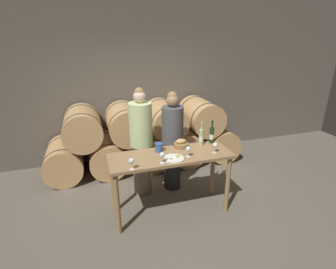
{
  "coord_description": "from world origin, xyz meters",
  "views": [
    {
      "loc": [
        -1.0,
        -3.07,
        2.45
      ],
      "look_at": [
        0.0,
        0.12,
        1.17
      ],
      "focal_mm": 28.0,
      "sensor_mm": 36.0,
      "label": 1
    }
  ],
  "objects_px": {
    "cheese_plate": "(174,158)",
    "wine_glass_far_left": "(132,161)",
    "wine_glass_left": "(162,155)",
    "wine_glass_right": "(215,145)",
    "wine_glass_center": "(188,149)",
    "tasting_table": "(171,164)",
    "wine_bottle_white": "(201,137)",
    "person_right": "(172,141)",
    "wine_bottle_red": "(212,135)",
    "person_left": "(141,143)",
    "blue_crock": "(159,147)",
    "bread_basket": "(181,144)"
  },
  "relations": [
    {
      "from": "person_left",
      "to": "wine_glass_right",
      "type": "bearing_deg",
      "value": -40.6
    },
    {
      "from": "tasting_table",
      "to": "cheese_plate",
      "type": "relative_size",
      "value": 6.16
    },
    {
      "from": "wine_glass_far_left",
      "to": "wine_glass_right",
      "type": "height_order",
      "value": "same"
    },
    {
      "from": "cheese_plate",
      "to": "wine_glass_right",
      "type": "distance_m",
      "value": 0.61
    },
    {
      "from": "tasting_table",
      "to": "wine_bottle_white",
      "type": "height_order",
      "value": "wine_bottle_white"
    },
    {
      "from": "tasting_table",
      "to": "person_left",
      "type": "bearing_deg",
      "value": 113.58
    },
    {
      "from": "blue_crock",
      "to": "wine_glass_left",
      "type": "height_order",
      "value": "wine_glass_left"
    },
    {
      "from": "wine_glass_left",
      "to": "wine_glass_center",
      "type": "height_order",
      "value": "same"
    },
    {
      "from": "cheese_plate",
      "to": "wine_glass_center",
      "type": "bearing_deg",
      "value": 0.37
    },
    {
      "from": "person_right",
      "to": "wine_glass_center",
      "type": "distance_m",
      "value": 0.79
    },
    {
      "from": "person_right",
      "to": "wine_glass_center",
      "type": "height_order",
      "value": "person_right"
    },
    {
      "from": "wine_glass_left",
      "to": "wine_glass_right",
      "type": "distance_m",
      "value": 0.79
    },
    {
      "from": "cheese_plate",
      "to": "wine_glass_right",
      "type": "xyz_separation_m",
      "value": [
        0.6,
        0.01,
        0.1
      ]
    },
    {
      "from": "wine_glass_far_left",
      "to": "wine_glass_right",
      "type": "bearing_deg",
      "value": 6.47
    },
    {
      "from": "person_left",
      "to": "tasting_table",
      "type": "bearing_deg",
      "value": -66.42
    },
    {
      "from": "tasting_table",
      "to": "wine_bottle_red",
      "type": "relative_size",
      "value": 4.84
    },
    {
      "from": "wine_glass_left",
      "to": "wine_glass_center",
      "type": "xyz_separation_m",
      "value": [
        0.38,
        0.07,
        0.0
      ]
    },
    {
      "from": "tasting_table",
      "to": "blue_crock",
      "type": "bearing_deg",
      "value": 129.44
    },
    {
      "from": "cheese_plate",
      "to": "blue_crock",
      "type": "bearing_deg",
      "value": 113.15
    },
    {
      "from": "blue_crock",
      "to": "wine_glass_center",
      "type": "xyz_separation_m",
      "value": [
        0.33,
        -0.28,
        0.04
      ]
    },
    {
      "from": "wine_glass_far_left",
      "to": "wine_glass_left",
      "type": "height_order",
      "value": "same"
    },
    {
      "from": "person_left",
      "to": "wine_bottle_red",
      "type": "xyz_separation_m",
      "value": [
        0.99,
        -0.41,
        0.16
      ]
    },
    {
      "from": "person_right",
      "to": "wine_bottle_white",
      "type": "bearing_deg",
      "value": -55.5
    },
    {
      "from": "person_left",
      "to": "wine_glass_left",
      "type": "xyz_separation_m",
      "value": [
        0.1,
        -0.84,
        0.15
      ]
    },
    {
      "from": "wine_bottle_red",
      "to": "wine_glass_left",
      "type": "height_order",
      "value": "wine_bottle_red"
    },
    {
      "from": "blue_crock",
      "to": "tasting_table",
      "type": "bearing_deg",
      "value": -50.56
    },
    {
      "from": "person_right",
      "to": "wine_bottle_red",
      "type": "xyz_separation_m",
      "value": [
        0.48,
        -0.41,
        0.21
      ]
    },
    {
      "from": "person_right",
      "to": "person_left",
      "type": "bearing_deg",
      "value": -179.99
    },
    {
      "from": "wine_glass_left",
      "to": "wine_glass_right",
      "type": "height_order",
      "value": "same"
    },
    {
      "from": "person_left",
      "to": "wine_glass_right",
      "type": "relative_size",
      "value": 11.64
    },
    {
      "from": "wine_bottle_red",
      "to": "wine_glass_left",
      "type": "distance_m",
      "value": 0.99
    },
    {
      "from": "wine_glass_left",
      "to": "tasting_table",
      "type": "bearing_deg",
      "value": 49.32
    },
    {
      "from": "blue_crock",
      "to": "cheese_plate",
      "type": "xyz_separation_m",
      "value": [
        0.12,
        -0.29,
        -0.06
      ]
    },
    {
      "from": "cheese_plate",
      "to": "wine_glass_far_left",
      "type": "relative_size",
      "value": 1.83
    },
    {
      "from": "person_left",
      "to": "wine_glass_far_left",
      "type": "xyz_separation_m",
      "value": [
        -0.3,
        -0.89,
        0.15
      ]
    },
    {
      "from": "person_left",
      "to": "cheese_plate",
      "type": "bearing_deg",
      "value": -70.31
    },
    {
      "from": "wine_bottle_red",
      "to": "blue_crock",
      "type": "relative_size",
      "value": 2.81
    },
    {
      "from": "person_left",
      "to": "blue_crock",
      "type": "xyz_separation_m",
      "value": [
        0.15,
        -0.48,
        0.11
      ]
    },
    {
      "from": "person_left",
      "to": "wine_glass_far_left",
      "type": "distance_m",
      "value": 0.95
    },
    {
      "from": "bread_basket",
      "to": "wine_glass_right",
      "type": "height_order",
      "value": "wine_glass_right"
    },
    {
      "from": "cheese_plate",
      "to": "wine_glass_center",
      "type": "distance_m",
      "value": 0.23
    },
    {
      "from": "person_left",
      "to": "wine_glass_far_left",
      "type": "height_order",
      "value": "person_left"
    },
    {
      "from": "tasting_table",
      "to": "bread_basket",
      "type": "xyz_separation_m",
      "value": [
        0.22,
        0.19,
        0.19
      ]
    },
    {
      "from": "wine_glass_far_left",
      "to": "wine_glass_left",
      "type": "bearing_deg",
      "value": 7.11
    },
    {
      "from": "wine_glass_center",
      "to": "wine_bottle_white",
      "type": "bearing_deg",
      "value": 44.47
    },
    {
      "from": "person_left",
      "to": "blue_crock",
      "type": "distance_m",
      "value": 0.51
    },
    {
      "from": "blue_crock",
      "to": "wine_glass_right",
      "type": "bearing_deg",
      "value": -20.6
    },
    {
      "from": "wine_bottle_red",
      "to": "wine_glass_far_left",
      "type": "distance_m",
      "value": 1.38
    },
    {
      "from": "person_left",
      "to": "cheese_plate",
      "type": "height_order",
      "value": "person_left"
    },
    {
      "from": "person_right",
      "to": "wine_glass_center",
      "type": "xyz_separation_m",
      "value": [
        -0.03,
        -0.76,
        0.19
      ]
    }
  ]
}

